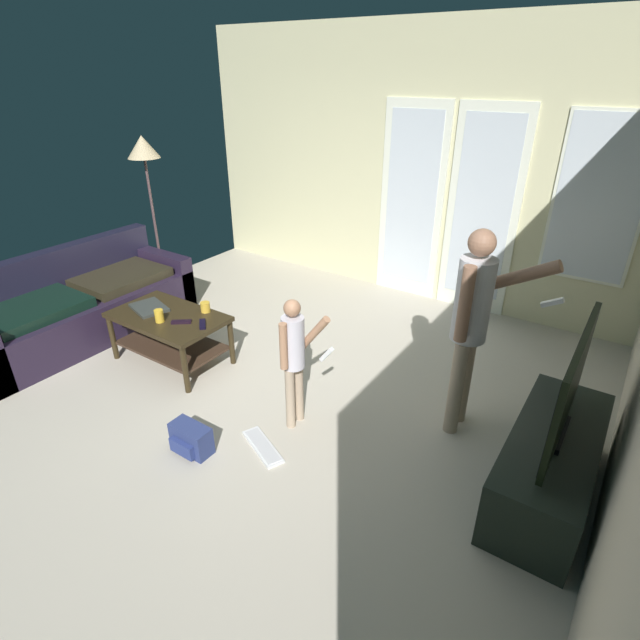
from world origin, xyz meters
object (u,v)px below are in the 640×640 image
(person_child, at_px, (294,353))
(loose_keyboard, at_px, (263,446))
(coffee_table, at_px, (170,328))
(backpack, at_px, (191,439))
(cup_by_laptop, at_px, (205,307))
(dvd_remote_slim, at_px, (203,324))
(floor_lamp, at_px, (144,157))
(tv_stand, at_px, (549,464))
(flat_screen_tv, at_px, (570,388))
(tv_remote_black, at_px, (181,322))
(cup_near_edge, at_px, (159,316))
(leather_couch, at_px, (80,307))
(person_adult, at_px, (473,317))
(laptop_closed, at_px, (149,308))

(person_child, xyz_separation_m, loose_keyboard, (-0.03, -0.37, -0.61))
(person_child, bearing_deg, coffee_table, 176.67)
(backpack, height_order, cup_by_laptop, cup_by_laptop)
(dvd_remote_slim, bearing_deg, backpack, -7.01)
(loose_keyboard, bearing_deg, floor_lamp, 151.61)
(tv_stand, distance_m, loose_keyboard, 1.91)
(cup_by_laptop, bearing_deg, dvd_remote_slim, -49.97)
(flat_screen_tv, bearing_deg, tv_remote_black, -174.46)
(person_child, height_order, loose_keyboard, person_child)
(backpack, relative_size, cup_near_edge, 2.71)
(leather_couch, height_order, flat_screen_tv, flat_screen_tv)
(loose_keyboard, relative_size, tv_remote_black, 2.67)
(person_adult, bearing_deg, flat_screen_tv, -24.92)
(cup_by_laptop, bearing_deg, flat_screen_tv, 0.24)
(flat_screen_tv, relative_size, person_adult, 0.69)
(floor_lamp, relative_size, cup_by_laptop, 19.50)
(leather_couch, xyz_separation_m, coffee_table, (1.17, 0.15, 0.05))
(tv_stand, xyz_separation_m, cup_by_laptop, (-2.97, -0.01, 0.29))
(floor_lamp, bearing_deg, person_adult, -7.85)
(person_adult, height_order, cup_by_laptop, person_adult)
(leather_couch, xyz_separation_m, cup_near_edge, (1.22, 0.02, 0.24))
(coffee_table, height_order, cup_by_laptop, cup_by_laptop)
(loose_keyboard, height_order, laptop_closed, laptop_closed)
(flat_screen_tv, xyz_separation_m, cup_near_edge, (-3.16, -0.38, -0.27))
(coffee_table, bearing_deg, backpack, -35.85)
(leather_couch, xyz_separation_m, tv_remote_black, (1.40, 0.11, 0.19))
(leather_couch, xyz_separation_m, flat_screen_tv, (4.38, 0.40, 0.51))
(person_adult, bearing_deg, tv_stand, -25.12)
(tv_remote_black, bearing_deg, cup_near_edge, 168.49)
(backpack, height_order, dvd_remote_slim, dvd_remote_slim)
(coffee_table, xyz_separation_m, cup_by_laptop, (0.23, 0.24, 0.17))
(coffee_table, distance_m, loose_keyboard, 1.55)
(coffee_table, height_order, person_child, person_child)
(dvd_remote_slim, bearing_deg, floor_lamp, -166.30)
(person_adult, distance_m, cup_near_edge, 2.59)
(laptop_closed, distance_m, dvd_remote_slim, 0.64)
(tv_stand, bearing_deg, cup_near_edge, -173.29)
(laptop_closed, bearing_deg, person_adult, 28.42)
(person_child, xyz_separation_m, laptop_closed, (-1.71, 0.07, -0.13))
(leather_couch, bearing_deg, tv_remote_black, 4.39)
(leather_couch, bearing_deg, flat_screen_tv, 5.17)
(backpack, height_order, tv_remote_black, tv_remote_black)
(coffee_table, relative_size, person_child, 1.00)
(cup_near_edge, xyz_separation_m, tv_remote_black, (0.17, 0.09, -0.05))
(floor_lamp, bearing_deg, flat_screen_tv, -10.58)
(flat_screen_tv, height_order, cup_near_edge, flat_screen_tv)
(flat_screen_tv, relative_size, person_child, 1.03)
(coffee_table, bearing_deg, person_adult, 12.95)
(coffee_table, relative_size, loose_keyboard, 2.28)
(floor_lamp, bearing_deg, tv_stand, -10.62)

